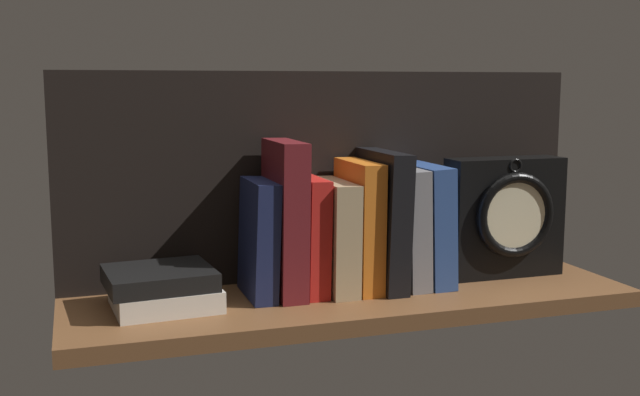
{
  "coord_description": "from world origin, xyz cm",
  "views": [
    {
      "loc": [
        -40.6,
        -108.34,
        32.41
      ],
      "look_at": [
        -4.37,
        3.39,
        14.83
      ],
      "focal_mm": 43.01,
      "sensor_mm": 36.0,
      "label": 1
    }
  ],
  "objects": [
    {
      "name": "book_stack_side",
      "position": [
        -29.05,
        1.73,
        2.94
      ],
      "size": [
        16.72,
        14.66,
        5.83
      ],
      "color": "beige",
      "rests_on": "ground_plane"
    },
    {
      "name": "book_gray_chess",
      "position": [
        9.89,
        3.39,
        9.56
      ],
      "size": [
        4.04,
        14.18,
        19.21
      ],
      "primitive_type": "cube",
      "rotation": [
        0.0,
        -0.03,
        0.0
      ],
      "color": "gray",
      "rests_on": "ground_plane"
    },
    {
      "name": "book_tan_shortstories",
      "position": [
        -2.1,
        3.39,
        8.7
      ],
      "size": [
        4.32,
        14.5,
        17.44
      ],
      "primitive_type": "cube",
      "rotation": [
        0.0,
        0.01,
        0.0
      ],
      "color": "tan",
      "rests_on": "ground_plane"
    },
    {
      "name": "book_maroon_dawkins",
      "position": [
        -10.09,
        3.39,
        11.92
      ],
      "size": [
        4.44,
        13.87,
        23.91
      ],
      "primitive_type": "cube",
      "rotation": [
        0.0,
        0.02,
        0.0
      ],
      "color": "maroon",
      "rests_on": "ground_plane"
    },
    {
      "name": "book_black_skeptic",
      "position": [
        6.04,
        3.39,
        10.92
      ],
      "size": [
        4.27,
        16.2,
        21.93
      ],
      "primitive_type": "cube",
      "rotation": [
        0.0,
        0.03,
        0.0
      ],
      "color": "black",
      "rests_on": "ground_plane"
    },
    {
      "name": "book_blue_modern",
      "position": [
        13.91,
        3.39,
        9.69
      ],
      "size": [
        4.69,
        14.29,
        19.52
      ],
      "primitive_type": "cube",
      "rotation": [
        0.0,
        -0.04,
        0.0
      ],
      "color": "#2D4C8E",
      "rests_on": "ground_plane"
    },
    {
      "name": "back_panel",
      "position": [
        0.0,
        12.09,
        17.2
      ],
      "size": [
        88.31,
        1.2,
        34.4
      ],
      "primitive_type": "cube",
      "color": "black",
      "rests_on": "ground_plane"
    },
    {
      "name": "book_orange_pandolfini",
      "position": [
        2.09,
        3.39,
        10.19
      ],
      "size": [
        3.78,
        14.24,
        20.4
      ],
      "primitive_type": "cube",
      "rotation": [
        0.0,
        0.01,
        0.0
      ],
      "color": "orange",
      "rests_on": "ground_plane"
    },
    {
      "name": "ground_plane",
      "position": [
        0.0,
        0.0,
        -1.25
      ],
      "size": [
        88.31,
        25.38,
        2.5
      ],
      "primitive_type": "cube",
      "color": "brown"
    },
    {
      "name": "book_red_requiem",
      "position": [
        -6.12,
        3.39,
        9.06
      ],
      "size": [
        3.68,
        12.51,
        18.18
      ],
      "primitive_type": "cube",
      "rotation": [
        0.0,
        0.02,
        0.0
      ],
      "color": "red",
      "rests_on": "ground_plane"
    },
    {
      "name": "framed_clock",
      "position": [
        28.44,
        3.03,
        10.18
      ],
      "size": [
        20.08,
        7.28,
        20.28
      ],
      "color": "black",
      "rests_on": "ground_plane"
    },
    {
      "name": "book_navy_bierce",
      "position": [
        -14.2,
        3.39,
        8.96
      ],
      "size": [
        4.31,
        12.65,
        18.06
      ],
      "primitive_type": "cube",
      "rotation": [
        0.0,
        0.04,
        0.0
      ],
      "color": "#192147",
      "rests_on": "ground_plane"
    }
  ]
}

